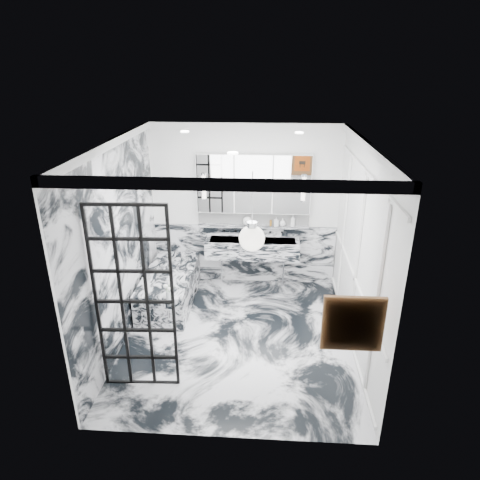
# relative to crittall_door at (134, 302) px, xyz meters

# --- Properties ---
(floor) EXTENTS (3.60, 3.60, 0.00)m
(floor) POSITION_rel_crittall_door_xyz_m (1.10, 1.03, -1.16)
(floor) COLOR silver
(floor) RESTS_ON ground
(ceiling) EXTENTS (3.60, 3.60, 0.00)m
(ceiling) POSITION_rel_crittall_door_xyz_m (1.10, 1.03, 1.64)
(ceiling) COLOR white
(ceiling) RESTS_ON wall_back
(wall_back) EXTENTS (3.60, 0.00, 3.60)m
(wall_back) POSITION_rel_crittall_door_xyz_m (1.10, 2.83, 0.24)
(wall_back) COLOR white
(wall_back) RESTS_ON floor
(wall_front) EXTENTS (3.60, 0.00, 3.60)m
(wall_front) POSITION_rel_crittall_door_xyz_m (1.10, -0.77, 0.24)
(wall_front) COLOR white
(wall_front) RESTS_ON floor
(wall_left) EXTENTS (0.00, 3.60, 3.60)m
(wall_left) POSITION_rel_crittall_door_xyz_m (-0.50, 1.03, 0.24)
(wall_left) COLOR white
(wall_left) RESTS_ON floor
(wall_right) EXTENTS (0.00, 3.60, 3.60)m
(wall_right) POSITION_rel_crittall_door_xyz_m (2.70, 1.03, 0.24)
(wall_right) COLOR white
(wall_right) RESTS_ON floor
(marble_clad_back) EXTENTS (3.18, 0.05, 1.05)m
(marble_clad_back) POSITION_rel_crittall_door_xyz_m (1.10, 2.81, -0.63)
(marble_clad_back) COLOR silver
(marble_clad_back) RESTS_ON floor
(marble_clad_left) EXTENTS (0.02, 3.56, 2.68)m
(marble_clad_left) POSITION_rel_crittall_door_xyz_m (-0.48, 1.03, 0.18)
(marble_clad_left) COLOR silver
(marble_clad_left) RESTS_ON floor
(panel_molding) EXTENTS (0.03, 3.40, 2.30)m
(panel_molding) POSITION_rel_crittall_door_xyz_m (2.68, 1.03, 0.14)
(panel_molding) COLOR white
(panel_molding) RESTS_ON floor
(soap_bottle_a) EXTENTS (0.10, 0.10, 0.20)m
(soap_bottle_a) POSITION_rel_crittall_door_xyz_m (1.93, 2.74, 0.03)
(soap_bottle_a) COLOR #8C5919
(soap_bottle_a) RESTS_ON ledge
(soap_bottle_b) EXTENTS (0.08, 0.08, 0.16)m
(soap_bottle_b) POSITION_rel_crittall_door_xyz_m (1.64, 2.74, 0.01)
(soap_bottle_b) COLOR #4C4C51
(soap_bottle_b) RESTS_ON ledge
(soap_bottle_c) EXTENTS (0.14, 0.14, 0.14)m
(soap_bottle_c) POSITION_rel_crittall_door_xyz_m (1.76, 2.74, -0.00)
(soap_bottle_c) COLOR silver
(soap_bottle_c) RESTS_ON ledge
(face_pot) EXTENTS (0.16, 0.16, 0.16)m
(face_pot) POSITION_rel_crittall_door_xyz_m (1.15, 2.74, 0.01)
(face_pot) COLOR white
(face_pot) RESTS_ON ledge
(amber_bottle) EXTENTS (0.04, 0.04, 0.10)m
(amber_bottle) POSITION_rel_crittall_door_xyz_m (1.55, 2.74, -0.02)
(amber_bottle) COLOR #8C5919
(amber_bottle) RESTS_ON ledge
(flower_vase) EXTENTS (0.09, 0.09, 0.12)m
(flower_vase) POSITION_rel_crittall_door_xyz_m (0.12, 1.11, -0.55)
(flower_vase) COLOR silver
(flower_vase) RESTS_ON bathtub
(crittall_door) EXTENTS (0.88, 0.08, 2.32)m
(crittall_door) POSITION_rel_crittall_door_xyz_m (0.00, 0.00, 0.00)
(crittall_door) COLOR black
(crittall_door) RESTS_ON floor
(artwork) EXTENTS (0.47, 0.05, 0.47)m
(artwork) POSITION_rel_crittall_door_xyz_m (2.30, -0.73, 0.29)
(artwork) COLOR #CA4314
(artwork) RESTS_ON wall_front
(pendant_light) EXTENTS (0.26, 0.26, 0.26)m
(pendant_light) POSITION_rel_crittall_door_xyz_m (1.34, -0.25, 0.92)
(pendant_light) COLOR white
(pendant_light) RESTS_ON ceiling
(trough_sink) EXTENTS (1.60, 0.45, 0.30)m
(trough_sink) POSITION_rel_crittall_door_xyz_m (1.25, 2.59, -0.43)
(trough_sink) COLOR silver
(trough_sink) RESTS_ON wall_back
(ledge) EXTENTS (1.90, 0.14, 0.04)m
(ledge) POSITION_rel_crittall_door_xyz_m (1.25, 2.75, -0.09)
(ledge) COLOR silver
(ledge) RESTS_ON wall_back
(subway_tile) EXTENTS (1.90, 0.03, 0.23)m
(subway_tile) POSITION_rel_crittall_door_xyz_m (1.25, 2.81, 0.05)
(subway_tile) COLOR white
(subway_tile) RESTS_ON wall_back
(mirror_cabinet) EXTENTS (1.90, 0.16, 1.00)m
(mirror_cabinet) POSITION_rel_crittall_door_xyz_m (1.25, 2.76, 0.66)
(mirror_cabinet) COLOR white
(mirror_cabinet) RESTS_ON wall_back
(sconce_left) EXTENTS (0.07, 0.07, 0.40)m
(sconce_left) POSITION_rel_crittall_door_xyz_m (0.43, 2.66, 0.62)
(sconce_left) COLOR white
(sconce_left) RESTS_ON mirror_cabinet
(sconce_right) EXTENTS (0.07, 0.07, 0.40)m
(sconce_right) POSITION_rel_crittall_door_xyz_m (2.07, 2.66, 0.62)
(sconce_right) COLOR white
(sconce_right) RESTS_ON mirror_cabinet
(bathtub) EXTENTS (0.75, 1.65, 0.55)m
(bathtub) POSITION_rel_crittall_door_xyz_m (-0.07, 1.93, -0.88)
(bathtub) COLOR silver
(bathtub) RESTS_ON floor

